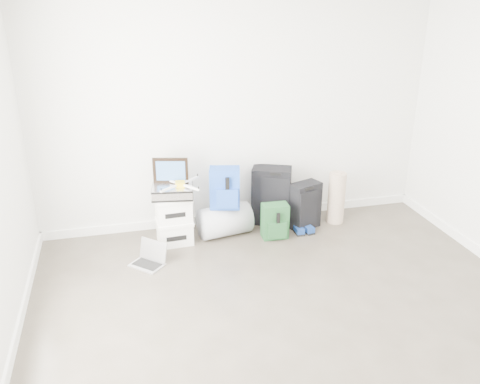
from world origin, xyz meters
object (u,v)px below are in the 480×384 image
object	(u,v)px
briefcase	(173,191)
large_suitcase	(271,196)
duffel_bag	(225,221)
laptop	(150,259)
boxes_stack	(174,220)
carry_on	(305,206)

from	to	relation	value
briefcase	large_suitcase	world-z (taller)	large_suitcase
briefcase	duffel_bag	size ratio (longest dim) A/B	0.74
duffel_bag	laptop	world-z (taller)	duffel_bag
boxes_stack	large_suitcase	bearing A→B (deg)	8.10
duffel_bag	laptop	bearing A→B (deg)	-163.15
briefcase	laptop	size ratio (longest dim) A/B	1.07
large_suitcase	duffel_bag	bearing A→B (deg)	-139.99
carry_on	laptop	world-z (taller)	carry_on
carry_on	briefcase	bearing A→B (deg)	160.09
duffel_bag	large_suitcase	distance (m)	0.65
briefcase	large_suitcase	size ratio (longest dim) A/B	0.62
boxes_stack	briefcase	world-z (taller)	briefcase
boxes_stack	briefcase	xyz separation A→B (m)	(0.00, 0.00, 0.33)
duffel_bag	carry_on	bearing A→B (deg)	-12.30
briefcase	duffel_bag	world-z (taller)	briefcase
large_suitcase	carry_on	distance (m)	0.41
duffel_bag	large_suitcase	xyz separation A→B (m)	(0.60, 0.18, 0.17)
briefcase	laptop	xyz separation A→B (m)	(-0.31, -0.40, -0.55)
laptop	briefcase	bearing A→B (deg)	96.17
briefcase	duffel_bag	xyz separation A→B (m)	(0.57, 0.04, -0.43)
laptop	carry_on	bearing A→B (deg)	56.56
briefcase	carry_on	distance (m)	1.55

